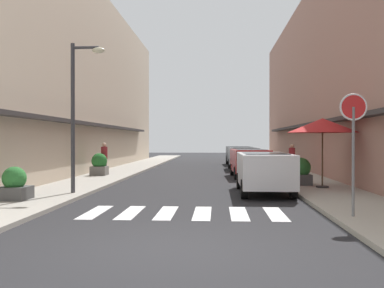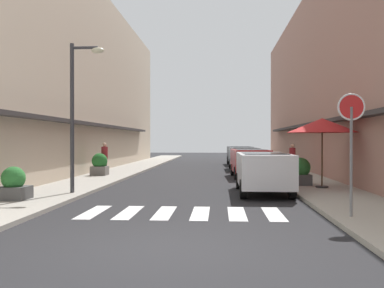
{
  "view_description": "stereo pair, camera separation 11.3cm",
  "coord_description": "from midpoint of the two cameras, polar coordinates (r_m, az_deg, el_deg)",
  "views": [
    {
      "loc": [
        0.86,
        -7.56,
        1.91
      ],
      "look_at": [
        -0.34,
        13.0,
        1.75
      ],
      "focal_mm": 40.44,
      "sensor_mm": 36.0,
      "label": 1
    },
    {
      "loc": [
        0.97,
        -7.56,
        1.91
      ],
      "look_at": [
        -0.34,
        13.0,
        1.75
      ],
      "focal_mm": 40.44,
      "sensor_mm": 36.0,
      "label": 2
    }
  ],
  "objects": [
    {
      "name": "pedestrian_walking_far",
      "position": [
        24.32,
        12.91,
        -1.8
      ],
      "size": [
        0.34,
        0.34,
        1.61
      ],
      "rotation": [
        0.0,
        0.0,
        0.17
      ],
      "color": "#282B33",
      "rests_on": "sidewalk_right"
    },
    {
      "name": "street_lamp",
      "position": [
        15.43,
        -14.96,
        5.5
      ],
      "size": [
        1.19,
        0.28,
        5.14
      ],
      "color": "#38383D",
      "rests_on": "sidewalk_left"
    },
    {
      "name": "ground_plane",
      "position": [
        24.0,
        1.13,
        -4.13
      ],
      "size": [
        89.9,
        89.9,
        0.0
      ],
      "primitive_type": "plane",
      "color": "#232326"
    },
    {
      "name": "planter_far",
      "position": [
        22.93,
        -12.27,
        -2.66
      ],
      "size": [
        0.81,
        0.81,
        1.14
      ],
      "color": "slate",
      "rests_on": "sidewalk_left"
    },
    {
      "name": "planter_corner",
      "position": [
        14.29,
        -22.6,
        -5.0
      ],
      "size": [
        0.88,
        0.88,
        1.0
      ],
      "color": "#4C4C4C",
      "rests_on": "sidewalk_left"
    },
    {
      "name": "building_row_right",
      "position": [
        26.36,
        20.63,
        8.03
      ],
      "size": [
        5.5,
        38.78,
        10.82
      ],
      "color": "#A87A6B",
      "rests_on": "ground_plane"
    },
    {
      "name": "round_street_sign",
      "position": [
        10.88,
        20.24,
        2.73
      ],
      "size": [
        0.65,
        0.07,
        2.91
      ],
      "color": "slate",
      "rests_on": "sidewalk_right"
    },
    {
      "name": "cafe_umbrella",
      "position": [
        17.24,
        16.65,
        2.33
      ],
      "size": [
        2.68,
        2.68,
        2.65
      ],
      "color": "#262626",
      "rests_on": "sidewalk_right"
    },
    {
      "name": "sidewalk_right",
      "position": [
        24.31,
        12.76,
        -3.94
      ],
      "size": [
        2.59,
        57.21,
        0.12
      ],
      "primitive_type": "cube",
      "color": "#ADA899",
      "rests_on": "ground_plane"
    },
    {
      "name": "sidewalk_left",
      "position": [
        24.67,
        -10.31,
        -3.87
      ],
      "size": [
        2.59,
        57.21,
        0.12
      ],
      "primitive_type": "cube",
      "color": "#9E998E",
      "rests_on": "ground_plane"
    },
    {
      "name": "parked_car_mid",
      "position": [
        22.57,
        7.47,
        -2.08
      ],
      "size": [
        1.95,
        3.99,
        1.47
      ],
      "color": "maroon",
      "rests_on": "ground_plane"
    },
    {
      "name": "parked_car_far",
      "position": [
        28.26,
        6.63,
        -1.57
      ],
      "size": [
        1.86,
        4.21,
        1.47
      ],
      "color": "#4C5156",
      "rests_on": "ground_plane"
    },
    {
      "name": "parked_car_distant",
      "position": [
        33.94,
        6.08,
        -1.23
      ],
      "size": [
        1.94,
        4.41,
        1.47
      ],
      "color": "black",
      "rests_on": "ground_plane"
    },
    {
      "name": "building_row_left",
      "position": [
        26.98,
        -17.73,
        8.2
      ],
      "size": [
        5.5,
        38.78,
        11.13
      ],
      "color": "#C6B299",
      "rests_on": "ground_plane"
    },
    {
      "name": "planter_midblock",
      "position": [
        18.07,
        13.97,
        -3.56
      ],
      "size": [
        0.8,
        0.8,
        1.11
      ],
      "color": "#4C4C4C",
      "rests_on": "sidewalk_right"
    },
    {
      "name": "crosswalk",
      "position": [
        11.49,
        -1.3,
        -9.1
      ],
      "size": [
        5.2,
        2.2,
        0.01
      ],
      "color": "silver",
      "rests_on": "ground_plane"
    },
    {
      "name": "parked_car_near",
      "position": [
        15.79,
        9.26,
        -3.16
      ],
      "size": [
        1.82,
        4.4,
        1.47
      ],
      "color": "silver",
      "rests_on": "ground_plane"
    },
    {
      "name": "pedestrian_walking_near",
      "position": [
        23.27,
        -11.64,
        -1.79
      ],
      "size": [
        0.34,
        0.34,
        1.69
      ],
      "rotation": [
        0.0,
        0.0,
        1.03
      ],
      "color": "#282B33",
      "rests_on": "sidewalk_left"
    }
  ]
}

